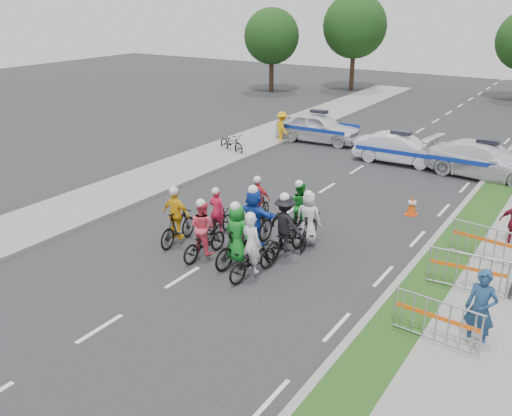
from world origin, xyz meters
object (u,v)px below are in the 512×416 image
Objects in this scene: rider_4 at (285,232)px; rider_7 at (309,224)px; rider_8 at (300,213)px; spectator_0 at (481,309)px; tree_3 at (355,26)px; tree_0 at (272,36)px; barrier_2 at (485,245)px; rider_3 at (177,222)px; police_car_0 at (319,127)px; cone_0 at (412,205)px; parked_bike at (232,143)px; rider_5 at (254,222)px; barrier_1 at (467,274)px; rider_2 at (204,236)px; police_car_1 at (400,149)px; police_car_2 at (486,160)px; rider_0 at (252,255)px; rider_9 at (258,205)px; marshal_hiviz at (282,127)px; rider_6 at (218,220)px; barrier_0 at (436,323)px; rider_1 at (237,241)px.

rider_4 is 1.12× the size of rider_7.
rider_8 is 0.99× the size of spectator_0.
tree_0 is at bearing -141.34° from tree_3.
barrier_2 is (5.51, 0.88, -0.11)m from rider_8.
rider_3 reaches higher than police_car_0.
rider_8 reaches higher than cone_0.
parked_bike is (-10.02, 3.45, 0.13)m from cone_0.
rider_5 reaches higher than barrier_1.
tree_3 is (-15.70, 26.67, 4.33)m from barrier_2.
police_car_0 is at bearing -74.74° from rider_7.
rider_2 is at bearing -164.89° from barrier_1.
rider_5 is at bearing 9.68° from rider_4.
police_car_1 is 10.30m from barrier_2.
rider_3 is at bearing 20.49° from rider_7.
barrier_1 is at bearing -61.38° from tree_3.
police_car_1 is at bearing -60.50° from tree_3.
rider_7 is 5.07m from barrier_2.
rider_0 is at bearing 172.45° from police_car_2.
rider_7 is (0.33, 2.63, 0.07)m from rider_0.
tree_0 is at bearing -66.55° from rider_9.
rider_8 is 1.00× the size of parked_bike.
marshal_hiviz reaches higher than police_car_1.
rider_6 is 7.90m from barrier_0.
rider_4 is 14.01m from police_car_0.
tree_3 is (-10.67, 29.30, 4.12)m from rider_4.
tree_3 reaches higher than rider_8.
rider_5 is 0.46× the size of police_car_0.
tree_3 is (-10.17, 17.98, 4.23)m from police_car_1.
rider_8 is 10.10m from police_car_2.
rider_2 reaches higher than police_car_0.
marshal_hiviz is (-6.39, 9.95, 0.13)m from rider_8.
rider_4 is 11.33m from police_car_1.
rider_6 is 13.13m from police_car_0.
rider_8 is at bearing -68.28° from rider_4.
spectator_0 is (7.79, -3.44, 0.26)m from rider_9.
rider_4 is 0.50× the size of police_car_1.
tree_0 is (-21.47, 27.06, 3.27)m from spectator_0.
rider_6 is at bearing 147.97° from marshal_hiviz.
tree_3 is (-13.92, 18.16, 4.16)m from police_car_2.
rider_5 is at bearing 160.37° from barrier_0.
tree_0 is 0.86× the size of tree_3.
marshal_hiviz is 0.81× the size of barrier_1.
rider_0 is 5.17m from barrier_0.
tree_0 is (-14.83, 26.55, 3.43)m from rider_1.
rider_8 is 28.24m from tree_0.
barrier_2 reaches higher than cone_0.
rider_7 is at bearing 128.67° from rider_8.
rider_6 is 1.66m from rider_9.
rider_2 is at bearing -177.25° from spectator_0.
rider_1 is 3.15m from rider_9.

